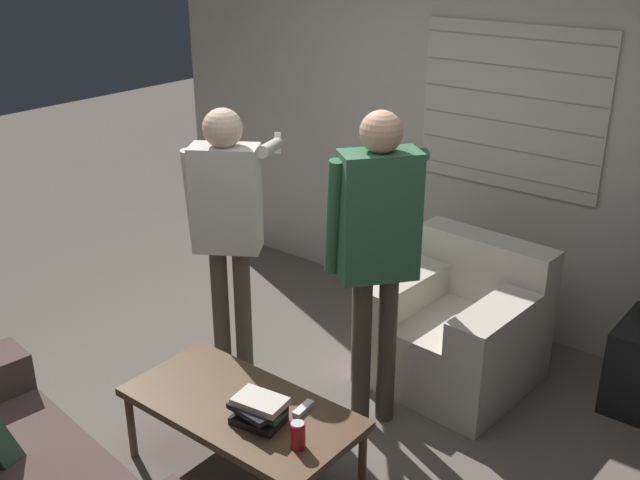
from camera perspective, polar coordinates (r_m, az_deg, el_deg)
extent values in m
plane|color=#665B51|center=(4.00, -4.12, -15.89)|extent=(16.00, 16.00, 0.00)
cube|color=#BCB7A8|center=(4.96, 11.61, 8.04)|extent=(5.20, 0.06, 2.55)
cube|color=beige|center=(4.77, 14.32, 9.68)|extent=(1.20, 0.02, 1.01)
cube|color=gray|center=(4.87, 13.79, 4.85)|extent=(1.17, 0.00, 0.01)
cube|color=gray|center=(4.82, 13.97, 6.75)|extent=(1.17, 0.00, 0.01)
cube|color=gray|center=(4.78, 14.16, 8.68)|extent=(1.17, 0.00, 0.01)
cube|color=gray|center=(4.74, 14.36, 10.65)|extent=(1.17, 0.00, 0.01)
cube|color=gray|center=(4.71, 14.56, 12.64)|extent=(1.17, 0.00, 0.01)
cube|color=gray|center=(4.69, 14.76, 14.66)|extent=(1.17, 0.00, 0.01)
cube|color=beige|center=(4.51, 10.04, -8.05)|extent=(0.90, 0.89, 0.42)
cube|color=beige|center=(4.57, 12.54, -2.06)|extent=(0.86, 0.25, 0.39)
cube|color=beige|center=(4.23, 13.82, -5.79)|extent=(0.29, 0.85, 0.19)
cube|color=beige|center=(4.51, 7.03, -3.42)|extent=(0.29, 0.85, 0.19)
cube|color=brown|center=(3.65, -6.05, -12.61)|extent=(1.15, 0.58, 0.04)
cylinder|color=brown|center=(4.23, -8.85, -10.65)|extent=(0.04, 0.04, 0.37)
cylinder|color=brown|center=(3.65, 3.25, -16.57)|extent=(0.04, 0.04, 0.37)
cylinder|color=brown|center=(3.98, -14.19, -13.54)|extent=(0.04, 0.04, 0.37)
cylinder|color=#4C4233|center=(4.48, -7.57, -5.34)|extent=(0.10, 0.10, 0.80)
cylinder|color=#4C4233|center=(4.45, -5.88, -5.44)|extent=(0.10, 0.10, 0.80)
cube|color=beige|center=(4.18, -7.17, 3.14)|extent=(0.42, 0.37, 0.60)
sphere|color=beige|center=(4.07, -7.44, 8.45)|extent=(0.22, 0.22, 0.22)
cylinder|color=beige|center=(4.27, -9.76, 3.26)|extent=(0.14, 0.17, 0.58)
cylinder|color=beige|center=(4.34, -3.81, 7.06)|extent=(0.37, 0.52, 0.17)
cube|color=white|center=(4.62, -3.24, 7.40)|extent=(0.06, 0.06, 0.13)
cylinder|color=#4C4233|center=(3.98, 3.18, -8.50)|extent=(0.10, 0.10, 0.87)
cylinder|color=#4C4233|center=(4.02, 5.11, -8.25)|extent=(0.10, 0.10, 0.87)
cube|color=#336642|center=(3.66, 4.48, 1.84)|extent=(0.40, 0.43, 0.65)
sphere|color=tan|center=(3.54, 4.69, 8.19)|extent=(0.21, 0.21, 0.21)
cylinder|color=#336642|center=(3.65, 1.03, 1.67)|extent=(0.17, 0.15, 0.62)
cylinder|color=#336642|center=(3.92, 6.36, 5.49)|extent=(0.50, 0.41, 0.36)
cube|color=white|center=(4.21, 5.05, 4.65)|extent=(0.09, 0.08, 0.13)
cube|color=black|center=(3.51, -4.71, -13.42)|extent=(0.25, 0.20, 0.04)
cube|color=#33754C|center=(3.50, -4.48, -12.76)|extent=(0.24, 0.17, 0.04)
cube|color=black|center=(3.46, -4.79, -12.57)|extent=(0.24, 0.19, 0.03)
cube|color=beige|center=(3.45, -4.58, -12.16)|extent=(0.25, 0.18, 0.03)
cylinder|color=red|center=(3.33, -1.70, -14.67)|extent=(0.07, 0.07, 0.12)
cylinder|color=silver|center=(3.29, -1.71, -13.80)|extent=(0.06, 0.06, 0.00)
cube|color=white|center=(3.57, -1.28, -12.73)|extent=(0.05, 0.13, 0.02)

